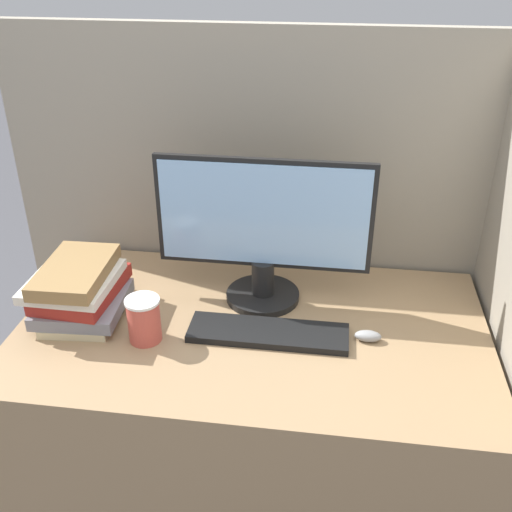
# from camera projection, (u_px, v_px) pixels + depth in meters

# --- Properties ---
(cubicle_panel_rear) EXTENTS (1.72, 0.04, 1.51)m
(cubicle_panel_rear) POSITION_uv_depth(u_px,v_px,m) (270.00, 256.00, 2.06)
(cubicle_panel_rear) COLOR gray
(cubicle_panel_rear) RESTS_ON ground_plane
(cubicle_panel_right) EXTENTS (0.04, 0.83, 1.51)m
(cubicle_panel_right) POSITION_uv_depth(u_px,v_px,m) (506.00, 341.00, 1.63)
(cubicle_panel_right) COLOR gray
(cubicle_panel_right) RESTS_ON ground_plane
(desk) EXTENTS (1.32, 0.77, 0.76)m
(desk) POSITION_uv_depth(u_px,v_px,m) (253.00, 425.00, 1.87)
(desk) COLOR #937551
(desk) RESTS_ON ground_plane
(monitor) EXTENTS (0.62, 0.22, 0.44)m
(monitor) POSITION_uv_depth(u_px,v_px,m) (263.00, 233.00, 1.72)
(monitor) COLOR black
(monitor) RESTS_ON desk
(keyboard) EXTENTS (0.44, 0.13, 0.02)m
(keyboard) POSITION_uv_depth(u_px,v_px,m) (268.00, 333.00, 1.65)
(keyboard) COLOR black
(keyboard) RESTS_ON desk
(mouse) EXTENTS (0.07, 0.04, 0.03)m
(mouse) POSITION_uv_depth(u_px,v_px,m) (368.00, 336.00, 1.63)
(mouse) COLOR gray
(mouse) RESTS_ON desk
(coffee_cup) EXTENTS (0.09, 0.09, 0.13)m
(coffee_cup) POSITION_uv_depth(u_px,v_px,m) (144.00, 320.00, 1.61)
(coffee_cup) COLOR #BF4C3F
(coffee_cup) RESTS_ON desk
(book_stack) EXTENTS (0.26, 0.30, 0.17)m
(book_stack) POSITION_uv_depth(u_px,v_px,m) (80.00, 290.00, 1.71)
(book_stack) COLOR #C6B78C
(book_stack) RESTS_ON desk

